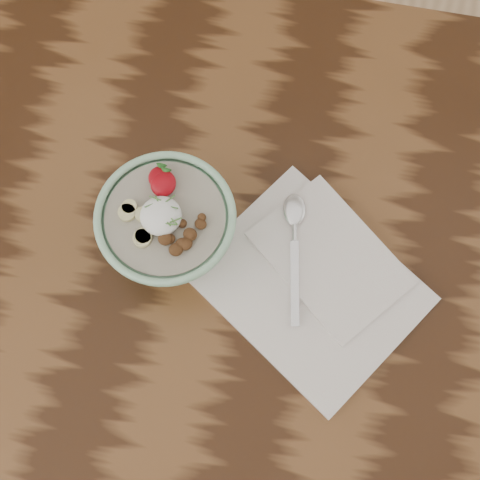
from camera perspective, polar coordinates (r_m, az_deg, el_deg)
name	(u,v)px	position (r cm, az deg, el deg)	size (l,w,h in cm)	color
table	(274,291)	(97.27, 2.89, -4.35)	(160.00, 90.00, 75.00)	#321B0C
breakfast_bowl	(168,226)	(84.34, -6.18, 1.18)	(17.31, 17.31, 11.68)	#9CD1AA
napkin	(314,280)	(87.76, 6.33, -3.42)	(33.88, 32.52, 1.63)	white
spoon	(294,228)	(88.15, 4.67, 1.06)	(5.04, 17.93, 0.93)	silver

